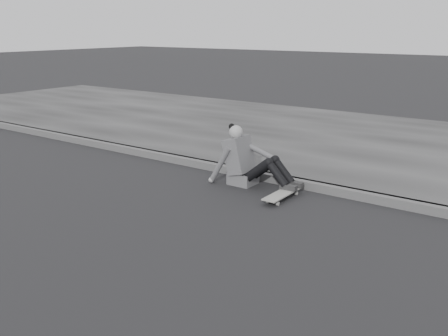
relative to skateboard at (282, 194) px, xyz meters
The scene contains 5 objects.
ground 2.01m from the skateboard, 97.45° to the right, with size 80.00×80.00×0.00m, color black.
curb 0.65m from the skateboard, 113.71° to the left, with size 24.00×0.16×0.12m, color #4A4A4A.
sidewalk 3.62m from the skateboard, 94.12° to the left, with size 24.00×6.00×0.12m, color #333333.
skateboard is the anchor object (origin of this frame).
seated_woman 0.83m from the skateboard, 161.47° to the left, with size 1.38×0.46×0.88m.
Camera 1 is at (3.30, -3.62, 2.23)m, focal length 40.00 mm.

